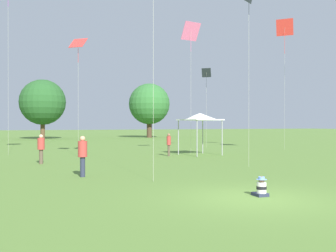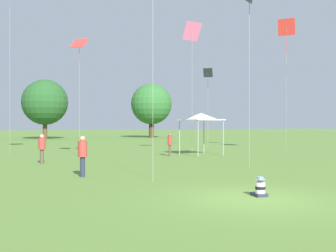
% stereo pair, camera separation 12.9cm
% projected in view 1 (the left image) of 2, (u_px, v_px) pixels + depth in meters
% --- Properties ---
extents(ground_plane, '(300.00, 300.00, 0.00)m').
position_uv_depth(ground_plane, '(255.00, 199.00, 11.61)').
color(ground_plane, '#567A33').
extents(seated_toddler, '(0.41, 0.49, 0.61)m').
position_uv_depth(seated_toddler, '(261.00, 188.00, 12.00)').
color(seated_toddler, '#282D47').
rests_on(seated_toddler, ground).
extents(person_standing_2, '(0.52, 0.52, 1.72)m').
position_uv_depth(person_standing_2, '(83.00, 153.00, 16.42)').
color(person_standing_2, '#282D42').
rests_on(person_standing_2, ground).
extents(person_standing_4, '(0.36, 0.36, 1.57)m').
position_uv_depth(person_standing_4, '(169.00, 142.00, 27.23)').
color(person_standing_4, brown).
rests_on(person_standing_4, ground).
extents(person_standing_5, '(0.55, 0.55, 1.65)m').
position_uv_depth(person_standing_5, '(41.00, 147.00, 21.78)').
color(person_standing_5, brown).
rests_on(person_standing_5, ground).
extents(canopy_tent, '(2.82, 2.82, 3.02)m').
position_uv_depth(canopy_tent, '(200.00, 117.00, 28.19)').
color(canopy_tent, white).
rests_on(canopy_tent, ground).
extents(kite_1, '(1.48, 0.85, 9.86)m').
position_uv_depth(kite_1, '(191.00, 33.00, 29.61)').
color(kite_1, pink).
rests_on(kite_1, ground).
extents(kite_2, '(1.29, 1.34, 11.40)m').
position_uv_depth(kite_2, '(285.00, 29.00, 34.37)').
color(kite_2, red).
rests_on(kite_2, ground).
extents(kite_6, '(0.87, 0.82, 7.58)m').
position_uv_depth(kite_6, '(206.00, 75.00, 37.64)').
color(kite_6, '#1E2328').
rests_on(kite_6, ground).
extents(kite_8, '(1.28, 1.26, 8.02)m').
position_uv_depth(kite_8, '(78.00, 45.00, 26.27)').
color(kite_8, red).
rests_on(kite_8, ground).
extents(distant_tree_0, '(6.77, 6.77, 8.90)m').
position_uv_depth(distant_tree_0, '(43.00, 102.00, 58.38)').
color(distant_tree_0, brown).
rests_on(distant_tree_0, ground).
extents(distant_tree_2, '(6.81, 6.81, 9.02)m').
position_uv_depth(distant_tree_2, '(149.00, 104.00, 65.32)').
color(distant_tree_2, '#473323').
rests_on(distant_tree_2, ground).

